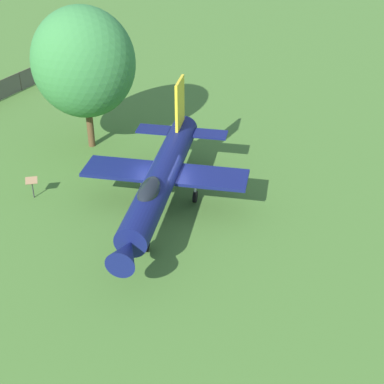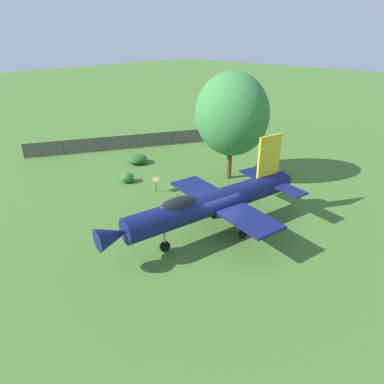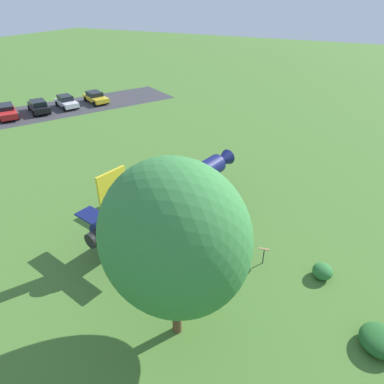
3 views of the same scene
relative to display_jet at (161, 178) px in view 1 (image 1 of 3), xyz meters
name	(u,v)px [view 1 (image 1 of 3)]	position (x,y,z in m)	size (l,w,h in m)	color
ground_plane	(163,211)	(0.07, 0.33, -2.07)	(200.00, 200.00, 0.00)	#47722D
display_jet	(161,178)	(0.00, 0.00, 0.00)	(8.38, 13.02, 5.30)	#111951
shade_tree	(84,63)	(-4.48, 7.60, 3.12)	(5.87, 5.18, 8.37)	brown
info_plaque	(32,183)	(-6.68, 1.68, -1.22)	(0.66, 0.50, 1.14)	#333333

